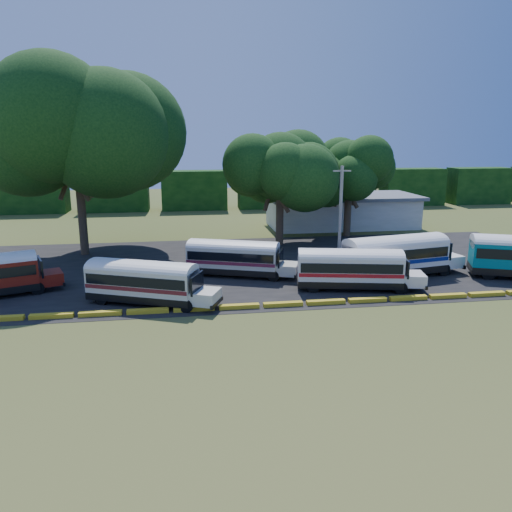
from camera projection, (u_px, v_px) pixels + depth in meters
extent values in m
plane|color=#334918|center=(218.00, 315.00, 32.25)|extent=(160.00, 160.00, 0.00)
cube|color=black|center=(219.00, 267.00, 43.93)|extent=(64.00, 24.00, 0.02)
cube|color=gold|center=(1.00, 319.00, 31.22)|extent=(2.70, 0.45, 0.30)
cube|color=gold|center=(52.00, 316.00, 31.65)|extent=(2.70, 0.45, 0.30)
cube|color=gold|center=(100.00, 314.00, 32.09)|extent=(2.70, 0.45, 0.30)
cube|color=gold|center=(148.00, 311.00, 32.52)|extent=(2.70, 0.45, 0.30)
cube|color=gold|center=(194.00, 309.00, 32.96)|extent=(2.70, 0.45, 0.30)
cube|color=gold|center=(239.00, 307.00, 33.39)|extent=(2.70, 0.45, 0.30)
cube|color=gold|center=(283.00, 304.00, 33.83)|extent=(2.70, 0.45, 0.30)
cube|color=gold|center=(326.00, 302.00, 34.27)|extent=(2.70, 0.45, 0.30)
cube|color=gold|center=(367.00, 300.00, 34.70)|extent=(2.70, 0.45, 0.30)
cube|color=gold|center=(408.00, 298.00, 35.14)|extent=(2.70, 0.45, 0.30)
cube|color=gold|center=(448.00, 296.00, 35.57)|extent=(2.70, 0.45, 0.30)
cube|color=gold|center=(486.00, 294.00, 36.01)|extent=(2.70, 0.45, 0.30)
cube|color=silver|center=(341.00, 212.00, 63.27)|extent=(18.00, 8.00, 3.60)
cube|color=#525359|center=(342.00, 197.00, 62.79)|extent=(19.00, 9.00, 0.40)
cube|color=black|center=(32.00, 193.00, 74.19)|extent=(10.00, 4.00, 6.00)
cube|color=black|center=(115.00, 191.00, 75.93)|extent=(10.00, 4.00, 6.00)
cube|color=black|center=(194.00, 190.00, 77.67)|extent=(10.00, 4.00, 6.00)
cube|color=black|center=(270.00, 189.00, 79.41)|extent=(10.00, 4.00, 6.00)
cube|color=black|center=(342.00, 188.00, 81.15)|extent=(10.00, 4.00, 6.00)
cube|color=black|center=(412.00, 187.00, 82.89)|extent=(10.00, 4.00, 6.00)
cube|color=black|center=(479.00, 186.00, 84.63)|extent=(10.00, 4.00, 6.00)
cylinder|color=black|center=(37.00, 288.00, 36.28)|extent=(0.98, 0.58, 0.95)
cylinder|color=black|center=(34.00, 281.00, 38.00)|extent=(0.98, 0.58, 0.95)
cube|color=maroon|center=(50.00, 277.00, 37.54)|extent=(2.33, 2.55, 0.90)
cube|color=black|center=(40.00, 267.00, 37.03)|extent=(0.90, 2.08, 1.30)
cube|color=black|center=(62.00, 281.00, 38.01)|extent=(0.98, 2.23, 0.28)
cylinder|color=black|center=(186.00, 306.00, 32.59)|extent=(0.94, 0.59, 0.91)
cylinder|color=black|center=(197.00, 297.00, 34.43)|extent=(0.94, 0.59, 0.91)
cylinder|color=black|center=(101.00, 298.00, 34.10)|extent=(0.94, 0.59, 0.91)
cylinder|color=black|center=(116.00, 290.00, 35.94)|extent=(0.94, 0.59, 0.91)
cube|color=black|center=(143.00, 295.00, 34.34)|extent=(7.79, 5.04, 0.50)
cube|color=silver|center=(142.00, 280.00, 34.09)|extent=(7.79, 5.04, 1.67)
cube|color=black|center=(142.00, 277.00, 34.04)|extent=(7.54, 4.97, 0.70)
cube|color=maroon|center=(143.00, 285.00, 34.17)|extent=(7.74, 5.05, 0.27)
ellipsoid|color=silver|center=(142.00, 268.00, 33.89)|extent=(7.79, 5.04, 1.03)
cube|color=silver|center=(206.00, 297.00, 33.17)|extent=(2.30, 2.50, 0.87)
cube|color=black|center=(197.00, 283.00, 33.10)|extent=(0.95, 1.99, 1.26)
cube|color=black|center=(217.00, 303.00, 33.06)|extent=(1.03, 2.13, 0.27)
cube|color=black|center=(95.00, 292.00, 35.26)|extent=(1.03, 2.13, 0.27)
cylinder|color=black|center=(273.00, 276.00, 39.51)|extent=(0.93, 0.55, 0.90)
cylinder|color=black|center=(277.00, 270.00, 41.35)|extent=(0.93, 0.55, 0.90)
cylinder|color=black|center=(199.00, 272.00, 40.73)|extent=(0.93, 0.55, 0.90)
cylinder|color=black|center=(207.00, 266.00, 42.57)|extent=(0.93, 0.55, 0.90)
cube|color=black|center=(233.00, 269.00, 41.10)|extent=(7.72, 4.69, 0.50)
cube|color=beige|center=(233.00, 256.00, 40.85)|extent=(7.72, 4.69, 1.65)
cube|color=black|center=(233.00, 254.00, 40.80)|extent=(7.46, 4.64, 0.69)
cube|color=#5C172D|center=(233.00, 260.00, 40.93)|extent=(7.66, 4.70, 0.27)
ellipsoid|color=silver|center=(233.00, 247.00, 40.65)|extent=(7.72, 4.69, 1.01)
cube|color=beige|center=(288.00, 269.00, 40.14)|extent=(2.21, 2.42, 0.86)
cube|color=black|center=(281.00, 258.00, 40.05)|extent=(0.85, 1.99, 1.24)
cube|color=black|center=(297.00, 274.00, 40.07)|extent=(0.92, 2.13, 0.27)
cube|color=black|center=(191.00, 268.00, 41.85)|extent=(0.92, 2.13, 0.27)
cylinder|color=black|center=(401.00, 288.00, 36.38)|extent=(0.97, 0.45, 0.94)
cylinder|color=black|center=(395.00, 280.00, 38.33)|extent=(0.97, 0.45, 0.94)
cylinder|color=black|center=(313.00, 287.00, 36.74)|extent=(0.97, 0.45, 0.94)
cylinder|color=black|center=(312.00, 279.00, 38.68)|extent=(0.97, 0.45, 0.94)
cube|color=black|center=(349.00, 281.00, 37.53)|extent=(8.00, 3.87, 0.52)
cube|color=silver|center=(350.00, 267.00, 37.27)|extent=(8.00, 3.87, 1.71)
cube|color=black|center=(350.00, 265.00, 37.22)|extent=(7.71, 3.86, 0.72)
cube|color=#A81018|center=(349.00, 272.00, 37.35)|extent=(7.93, 3.89, 0.28)
ellipsoid|color=silver|center=(350.00, 256.00, 37.06)|extent=(8.00, 3.87, 1.05)
cube|color=silver|center=(412.00, 279.00, 37.20)|extent=(2.07, 2.36, 0.89)
cube|color=black|center=(405.00, 267.00, 37.02)|extent=(0.58, 2.14, 1.29)
cube|color=black|center=(423.00, 284.00, 37.24)|extent=(0.64, 2.28, 0.28)
cube|color=black|center=(298.00, 282.00, 37.76)|extent=(0.64, 2.28, 0.28)
cylinder|color=black|center=(444.00, 270.00, 41.12)|extent=(1.08, 0.49, 1.04)
cylinder|color=black|center=(426.00, 263.00, 43.16)|extent=(1.08, 0.49, 1.04)
cylinder|color=black|center=(370.00, 278.00, 38.80)|extent=(1.08, 0.49, 1.04)
cylinder|color=black|center=(355.00, 271.00, 40.84)|extent=(1.08, 0.49, 1.04)
cube|color=black|center=(394.00, 269.00, 40.77)|extent=(8.89, 4.21, 0.57)
cube|color=white|center=(395.00, 254.00, 40.48)|extent=(8.89, 4.21, 1.91)
cube|color=black|center=(395.00, 252.00, 40.43)|extent=(8.57, 4.20, 0.80)
cube|color=navy|center=(395.00, 259.00, 40.57)|extent=(8.82, 4.23, 0.31)
ellipsoid|color=silver|center=(396.00, 243.00, 40.25)|extent=(8.89, 4.21, 1.17)
cube|color=white|center=(447.00, 260.00, 42.40)|extent=(2.28, 2.61, 0.99)
cube|color=black|center=(441.00, 249.00, 41.95)|extent=(0.62, 2.38, 1.43)
cube|color=black|center=(455.00, 264.00, 42.79)|extent=(0.68, 2.54, 0.31)
cube|color=black|center=(349.00, 275.00, 39.41)|extent=(0.68, 2.54, 0.31)
cylinder|color=black|center=(489.00, 273.00, 40.03)|extent=(1.09, 0.68, 1.06)
cylinder|color=black|center=(483.00, 266.00, 42.16)|extent=(1.09, 0.68, 1.06)
cube|color=black|center=(470.00, 268.00, 41.37)|extent=(1.17, 2.46, 0.32)
cylinder|color=#372A1B|center=(82.00, 212.00, 47.80)|extent=(0.80, 0.80, 8.23)
cylinder|color=#372A1B|center=(93.00, 175.00, 47.57)|extent=(1.42, 2.93, 4.68)
cylinder|color=#372A1B|center=(70.00, 175.00, 47.62)|extent=(2.24, 2.55, 4.68)
cylinder|color=#372A1B|center=(73.00, 176.00, 45.70)|extent=(2.99, 0.95, 4.68)
ellipsoid|color=black|center=(75.00, 128.00, 45.95)|extent=(14.58, 14.58, 10.69)
cylinder|color=#372A1B|center=(280.00, 218.00, 52.68)|extent=(0.80, 0.80, 5.52)
cylinder|color=#372A1B|center=(290.00, 195.00, 52.72)|extent=(1.13, 2.13, 3.21)
cylinder|color=#372A1B|center=(269.00, 195.00, 52.78)|extent=(1.69, 1.90, 3.21)
cylinder|color=#372A1B|center=(280.00, 198.00, 50.86)|extent=(2.15, 0.80, 3.21)
ellipsoid|color=black|center=(280.00, 166.00, 51.40)|extent=(9.52, 9.52, 6.98)
cylinder|color=#372A1B|center=(348.00, 213.00, 57.00)|extent=(0.80, 0.80, 5.28)
cylinder|color=#372A1B|center=(357.00, 193.00, 57.07)|extent=(1.11, 2.06, 3.08)
cylinder|color=#372A1B|center=(338.00, 193.00, 57.13)|extent=(1.64, 1.84, 3.08)
cylinder|color=#372A1B|center=(350.00, 195.00, 55.20)|extent=(2.08, 0.79, 3.08)
ellipsoid|color=black|center=(350.00, 167.00, 55.77)|extent=(8.17, 8.17, 5.99)
cylinder|color=gray|center=(340.00, 215.00, 44.40)|extent=(0.30, 0.30, 8.73)
cube|color=gray|center=(342.00, 171.00, 43.47)|extent=(1.60, 0.12, 0.12)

